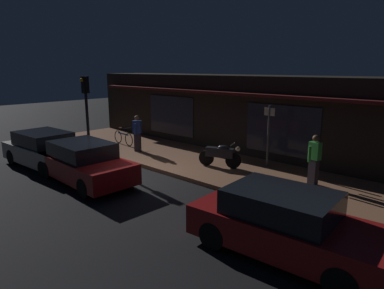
{
  "coord_description": "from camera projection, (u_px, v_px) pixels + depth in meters",
  "views": [
    {
      "loc": [
        9.7,
        -7.28,
        3.93
      ],
      "look_at": [
        0.71,
        2.4,
        0.95
      ],
      "focal_mm": 31.78,
      "sensor_mm": 36.0,
      "label": 1
    }
  ],
  "objects": [
    {
      "name": "parked_car_across",
      "position": [
        285.0,
        224.0,
        7.19
      ],
      "size": [
        4.21,
        2.02,
        1.42
      ],
      "color": "black",
      "rests_on": "ground_plane"
    },
    {
      "name": "traffic_light_pole",
      "position": [
        86.0,
        103.0,
        14.28
      ],
      "size": [
        0.24,
        0.33,
        3.6
      ],
      "color": "black",
      "rests_on": "ground_plane"
    },
    {
      "name": "bicycle_parked",
      "position": [
        123.0,
        138.0,
        17.09
      ],
      "size": [
        1.66,
        0.42,
        0.91
      ],
      "color": "black",
      "rests_on": "sidewalk_slab"
    },
    {
      "name": "person_photographer",
      "position": [
        137.0,
        132.0,
        15.64
      ],
      "size": [
        0.44,
        0.57,
        1.67
      ],
      "color": "#28232D",
      "rests_on": "sidewalk_slab"
    },
    {
      "name": "sign_post",
      "position": [
        268.0,
        132.0,
        13.12
      ],
      "size": [
        0.44,
        0.09,
        2.4
      ],
      "color": "#47474C",
      "rests_on": "sidewalk_slab"
    },
    {
      "name": "parked_car_near",
      "position": [
        45.0,
        149.0,
        13.76
      ],
      "size": [
        4.19,
        1.97,
        1.42
      ],
      "color": "black",
      "rests_on": "ground_plane"
    },
    {
      "name": "motorcycle",
      "position": [
        220.0,
        154.0,
        13.19
      ],
      "size": [
        1.64,
        0.79,
        0.97
      ],
      "color": "black",
      "rests_on": "sidewalk_slab"
    },
    {
      "name": "parked_car_far",
      "position": [
        84.0,
        163.0,
        11.85
      ],
      "size": [
        4.15,
        1.87,
        1.42
      ],
      "color": "black",
      "rests_on": "ground_plane"
    },
    {
      "name": "person_bystander",
      "position": [
        314.0,
        159.0,
        11.13
      ],
      "size": [
        0.42,
        0.61,
        1.67
      ],
      "color": "#28232D",
      "rests_on": "sidewalk_slab"
    },
    {
      "name": "ground_plane",
      "position": [
        134.0,
        177.0,
        12.5
      ],
      "size": [
        60.0,
        60.0,
        0.0
      ],
      "primitive_type": "plane",
      "color": "black"
    },
    {
      "name": "storefront_building",
      "position": [
        237.0,
        112.0,
        16.67
      ],
      "size": [
        18.0,
        3.3,
        3.6
      ],
      "color": "black",
      "rests_on": "ground_plane"
    },
    {
      "name": "sidewalk_slab",
      "position": [
        189.0,
        160.0,
        14.63
      ],
      "size": [
        18.0,
        4.0,
        0.15
      ],
      "primitive_type": "cube",
      "color": "brown",
      "rests_on": "ground_plane"
    }
  ]
}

